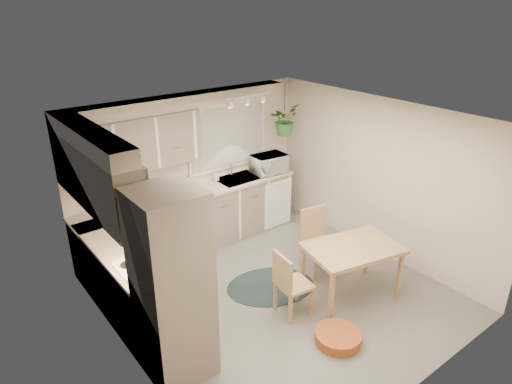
% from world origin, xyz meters
% --- Properties ---
extents(floor, '(4.20, 4.20, 0.00)m').
position_xyz_m(floor, '(0.00, 0.00, 0.00)').
color(floor, slate).
rests_on(floor, ground).
extents(ceiling, '(4.20, 4.20, 0.00)m').
position_xyz_m(ceiling, '(0.00, 0.00, 2.40)').
color(ceiling, white).
rests_on(ceiling, wall_back).
extents(wall_back, '(4.00, 0.04, 2.40)m').
position_xyz_m(wall_back, '(0.00, 2.10, 1.20)').
color(wall_back, beige).
rests_on(wall_back, floor).
extents(wall_front, '(4.00, 0.04, 2.40)m').
position_xyz_m(wall_front, '(0.00, -2.10, 1.20)').
color(wall_front, beige).
rests_on(wall_front, floor).
extents(wall_left, '(0.04, 4.20, 2.40)m').
position_xyz_m(wall_left, '(-2.00, 0.00, 1.20)').
color(wall_left, beige).
rests_on(wall_left, floor).
extents(wall_right, '(0.04, 4.20, 2.40)m').
position_xyz_m(wall_right, '(2.00, 0.00, 1.20)').
color(wall_right, beige).
rests_on(wall_right, floor).
extents(base_cab_left, '(0.60, 1.85, 0.90)m').
position_xyz_m(base_cab_left, '(-1.70, 0.88, 0.45)').
color(base_cab_left, gray).
rests_on(base_cab_left, floor).
extents(base_cab_back, '(3.60, 0.60, 0.90)m').
position_xyz_m(base_cab_back, '(-0.20, 1.80, 0.45)').
color(base_cab_back, gray).
rests_on(base_cab_back, floor).
extents(counter_left, '(0.64, 1.89, 0.04)m').
position_xyz_m(counter_left, '(-1.69, 0.88, 0.92)').
color(counter_left, '#C7AA91').
rests_on(counter_left, base_cab_left).
extents(counter_back, '(3.64, 0.64, 0.04)m').
position_xyz_m(counter_back, '(-0.20, 1.79, 0.92)').
color(counter_back, '#C7AA91').
rests_on(counter_back, base_cab_back).
extents(oven_stack, '(0.65, 0.65, 2.10)m').
position_xyz_m(oven_stack, '(-1.68, -0.38, 1.05)').
color(oven_stack, gray).
rests_on(oven_stack, floor).
extents(wall_oven_face, '(0.02, 0.56, 0.58)m').
position_xyz_m(wall_oven_face, '(-1.35, -0.38, 1.05)').
color(wall_oven_face, silver).
rests_on(wall_oven_face, oven_stack).
extents(upper_cab_left, '(0.35, 2.00, 0.75)m').
position_xyz_m(upper_cab_left, '(-1.82, 1.00, 1.83)').
color(upper_cab_left, gray).
rests_on(upper_cab_left, wall_left).
extents(upper_cab_back, '(2.00, 0.35, 0.75)m').
position_xyz_m(upper_cab_back, '(-1.00, 1.93, 1.83)').
color(upper_cab_back, gray).
rests_on(upper_cab_back, wall_back).
extents(soffit_left, '(0.30, 2.00, 0.20)m').
position_xyz_m(soffit_left, '(-1.85, 1.00, 2.30)').
color(soffit_left, beige).
rests_on(soffit_left, wall_left).
extents(soffit_back, '(3.60, 0.30, 0.20)m').
position_xyz_m(soffit_back, '(-0.20, 1.95, 2.30)').
color(soffit_back, beige).
rests_on(soffit_back, wall_back).
extents(cooktop, '(0.52, 0.58, 0.02)m').
position_xyz_m(cooktop, '(-1.68, 0.30, 0.94)').
color(cooktop, silver).
rests_on(cooktop, counter_left).
extents(range_hood, '(0.40, 0.60, 0.14)m').
position_xyz_m(range_hood, '(-1.70, 0.30, 1.40)').
color(range_hood, silver).
rests_on(range_hood, upper_cab_left).
extents(window_blinds, '(1.40, 0.02, 1.00)m').
position_xyz_m(window_blinds, '(0.70, 2.07, 1.60)').
color(window_blinds, beige).
rests_on(window_blinds, wall_back).
extents(window_frame, '(1.50, 0.02, 1.10)m').
position_xyz_m(window_frame, '(0.70, 2.08, 1.60)').
color(window_frame, white).
rests_on(window_frame, wall_back).
extents(sink, '(0.70, 0.48, 0.10)m').
position_xyz_m(sink, '(0.70, 1.80, 0.90)').
color(sink, '#ACAEB4').
rests_on(sink, counter_back).
extents(dishwasher_front, '(0.58, 0.02, 0.83)m').
position_xyz_m(dishwasher_front, '(1.30, 1.49, 0.42)').
color(dishwasher_front, silver).
rests_on(dishwasher_front, base_cab_back).
extents(track_light_bar, '(0.80, 0.04, 0.04)m').
position_xyz_m(track_light_bar, '(0.70, 1.55, 2.33)').
color(track_light_bar, silver).
rests_on(track_light_bar, ceiling).
extents(wall_clock, '(0.30, 0.03, 0.30)m').
position_xyz_m(wall_clock, '(0.15, 2.07, 2.18)').
color(wall_clock, gold).
rests_on(wall_clock, wall_back).
extents(dining_table, '(1.32, 1.02, 0.74)m').
position_xyz_m(dining_table, '(0.77, -0.61, 0.37)').
color(dining_table, tan).
rests_on(dining_table, floor).
extents(chair_left, '(0.46, 0.46, 0.87)m').
position_xyz_m(chair_left, '(-0.06, -0.42, 0.44)').
color(chair_left, tan).
rests_on(chair_left, floor).
extents(chair_back, '(0.52, 0.52, 0.95)m').
position_xyz_m(chair_back, '(0.85, 0.04, 0.48)').
color(chair_back, tan).
rests_on(chair_back, floor).
extents(braided_rug, '(1.48, 1.33, 0.01)m').
position_xyz_m(braided_rug, '(0.06, 0.17, 0.01)').
color(braided_rug, black).
rests_on(braided_rug, floor).
extents(pet_bed, '(0.60, 0.60, 0.13)m').
position_xyz_m(pet_bed, '(-0.02, -1.15, 0.06)').
color(pet_bed, '#AE5022').
rests_on(pet_bed, floor).
extents(microwave, '(0.59, 0.35, 0.39)m').
position_xyz_m(microwave, '(1.26, 1.70, 1.13)').
color(microwave, silver).
rests_on(microwave, counter_back).
extents(soap_bottle, '(0.11, 0.19, 0.08)m').
position_xyz_m(soap_bottle, '(0.35, 1.95, 0.98)').
color(soap_bottle, silver).
rests_on(soap_bottle, counter_back).
extents(hanging_plant, '(0.60, 0.64, 0.40)m').
position_xyz_m(hanging_plant, '(1.58, 1.70, 1.75)').
color(hanging_plant, '#316C2B').
rests_on(hanging_plant, ceiling).
extents(coffee_maker, '(0.18, 0.22, 0.30)m').
position_xyz_m(coffee_maker, '(-0.99, 1.80, 1.09)').
color(coffee_maker, black).
rests_on(coffee_maker, counter_back).
extents(toaster, '(0.32, 0.22, 0.18)m').
position_xyz_m(toaster, '(-0.50, 1.82, 1.03)').
color(toaster, '#ACAEB4').
rests_on(toaster, counter_back).
extents(knife_block, '(0.13, 0.13, 0.24)m').
position_xyz_m(knife_block, '(-0.23, 1.85, 1.06)').
color(knife_block, tan).
rests_on(knife_block, counter_back).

